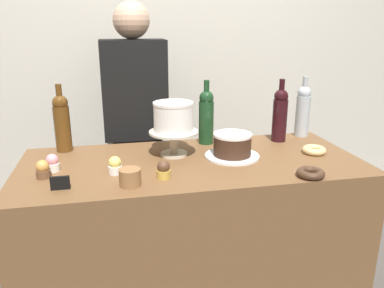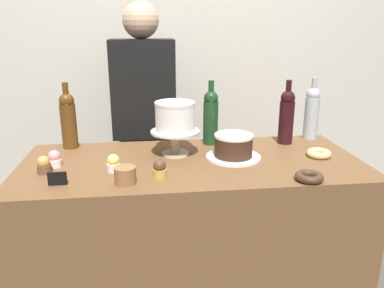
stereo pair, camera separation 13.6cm
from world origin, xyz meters
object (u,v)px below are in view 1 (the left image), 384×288
cupcake_chocolate (163,170)px  cupcake_lemon (115,166)px  white_layer_cake (173,117)px  wine_bottle_clear (303,110)px  wine_bottle_amber (62,122)px  price_sign_chalkboard (60,183)px  donut_glazed (314,150)px  chocolate_round_cake (232,144)px  wine_bottle_green (206,116)px  cookie_stack (130,177)px  cupcake_caramel (43,170)px  cupcake_strawberry (53,163)px  cake_stand_pedestal (174,139)px  barista_figure (137,138)px  donut_chocolate (311,173)px  wine_bottle_dark_red (280,114)px

cupcake_chocolate → cupcake_lemon: (-0.19, 0.09, 0.00)m
white_layer_cake → wine_bottle_clear: (0.74, 0.19, -0.04)m
wine_bottle_amber → price_sign_chalkboard: 0.49m
wine_bottle_clear → donut_glazed: 0.33m
chocolate_round_cake → price_sign_chalkboard: bearing=-163.3°
wine_bottle_green → cookie_stack: (-0.41, -0.47, -0.11)m
wine_bottle_green → wine_bottle_amber: same height
chocolate_round_cake → white_layer_cake: bearing=162.6°
cupcake_caramel → cookie_stack: size_ratio=0.88×
cupcake_strawberry → cake_stand_pedestal: bearing=10.1°
wine_bottle_green → barista_figure: size_ratio=0.20×
chocolate_round_cake → donut_chocolate: bearing=-51.6°
chocolate_round_cake → cookie_stack: chocolate_round_cake is taller
cupcake_lemon → barista_figure: (0.13, 0.68, -0.09)m
barista_figure → cupcake_chocolate: bearing=-85.8°
wine_bottle_dark_red → donut_chocolate: size_ratio=2.91×
chocolate_round_cake → donut_glazed: 0.40m
white_layer_cake → cupcake_strawberry: (-0.53, -0.09, -0.15)m
wine_bottle_dark_red → donut_chocolate: bearing=-99.3°
chocolate_round_cake → cupcake_strawberry: size_ratio=2.37×
donut_chocolate → cookie_stack: 0.72m
wine_bottle_green → wine_bottle_clear: (0.55, 0.03, 0.00)m
cupcake_chocolate → cupcake_caramel: size_ratio=1.00×
cake_stand_pedestal → cupcake_caramel: (-0.56, -0.17, -0.05)m
cupcake_chocolate → cupcake_lemon: size_ratio=1.00×
chocolate_round_cake → cookie_stack: size_ratio=2.10×
cake_stand_pedestal → white_layer_cake: white_layer_cake is taller
wine_bottle_clear → price_sign_chalkboard: size_ratio=4.65×
chocolate_round_cake → wine_bottle_amber: wine_bottle_amber is taller
cupcake_chocolate → cookie_stack: size_ratio=0.88×
wine_bottle_clear → donut_chocolate: bearing=-113.4°
cupcake_strawberry → cupcake_caramel: bearing=-110.1°
cupcake_caramel → barista_figure: 0.79m
white_layer_cake → cupcake_chocolate: 0.32m
chocolate_round_cake → price_sign_chalkboard: chocolate_round_cake is taller
white_layer_cake → barista_figure: size_ratio=0.12×
wine_bottle_amber → price_sign_chalkboard: size_ratio=4.65×
wine_bottle_dark_red → chocolate_round_cake: bearing=-147.8°
donut_chocolate → donut_glazed: bearing=58.9°
cupcake_caramel → wine_bottle_green: bearing=23.3°
cake_stand_pedestal → cupcake_caramel: bearing=-163.1°
chocolate_round_cake → cookie_stack: 0.54m
cupcake_lemon → donut_chocolate: cupcake_lemon is taller
white_layer_cake → wine_bottle_green: bearing=38.6°
cookie_stack → price_sign_chalkboard: cookie_stack is taller
donut_chocolate → barista_figure: size_ratio=0.07×
chocolate_round_cake → barista_figure: 0.72m
wine_bottle_amber → cupcake_lemon: size_ratio=4.38×
cake_stand_pedestal → wine_bottle_dark_red: size_ratio=0.70×
donut_chocolate → wine_bottle_clear: bearing=66.6°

